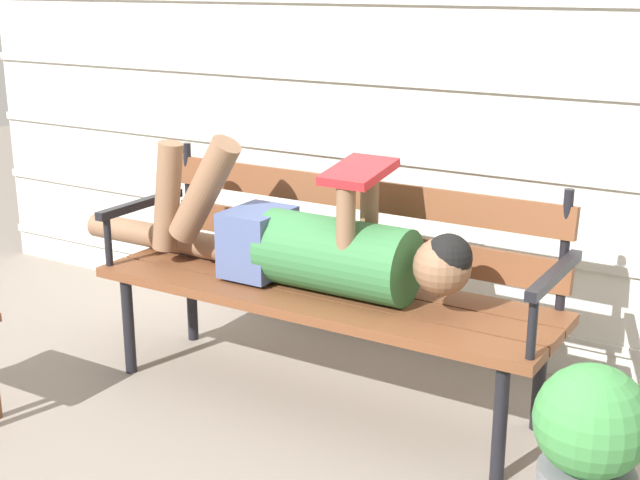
{
  "coord_description": "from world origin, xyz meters",
  "views": [
    {
      "loc": [
        1.51,
        -2.4,
        1.48
      ],
      "look_at": [
        0.0,
        0.08,
        0.61
      ],
      "focal_mm": 49.16,
      "sensor_mm": 36.0,
      "label": 1
    }
  ],
  "objects": [
    {
      "name": "ground_plane",
      "position": [
        0.0,
        0.0,
        0.0
      ],
      "size": [
        12.0,
        12.0,
        0.0
      ],
      "primitive_type": "plane",
      "color": "gray"
    },
    {
      "name": "house_siding",
      "position": [
        0.0,
        0.75,
        1.09
      ],
      "size": [
        4.67,
        0.08,
        2.17
      ],
      "color": "beige",
      "rests_on": "ground"
    },
    {
      "name": "park_bench",
      "position": [
        0.0,
        0.15,
        0.47
      ],
      "size": [
        1.7,
        0.51,
        0.83
      ],
      "color": "brown",
      "rests_on": "ground"
    },
    {
      "name": "potted_plant",
      "position": [
        1.06,
        -0.31,
        0.29
      ],
      "size": [
        0.3,
        0.3,
        0.54
      ],
      "color": "slate",
      "rests_on": "ground"
    },
    {
      "name": "reclining_person",
      "position": [
        -0.07,
        0.08,
        0.58
      ],
      "size": [
        1.7,
        0.27,
        0.52
      ],
      "color": "#33703D"
    }
  ]
}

